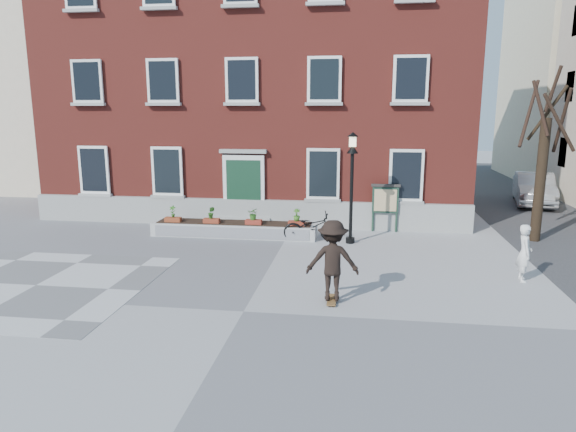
# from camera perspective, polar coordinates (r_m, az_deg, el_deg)

# --- Properties ---
(ground) EXTENTS (100.00, 100.00, 0.00)m
(ground) POSITION_cam_1_polar(r_m,az_deg,el_deg) (12.39, -4.96, -10.53)
(ground) COLOR gray
(ground) RESTS_ON ground
(checker_patch) EXTENTS (6.00, 6.00, 0.01)m
(checker_patch) POSITION_cam_1_polar(r_m,az_deg,el_deg) (15.64, -26.21, -6.93)
(checker_patch) COLOR slate
(checker_patch) RESTS_ON ground
(distant_building) EXTENTS (10.00, 12.00, 13.00)m
(distant_building) POSITION_cam_1_polar(r_m,az_deg,el_deg) (37.42, -26.22, 13.40)
(distant_building) COLOR beige
(distant_building) RESTS_ON ground
(bicycle) EXTENTS (2.12, 1.09, 1.06)m
(bicycle) POSITION_cam_1_polar(r_m,az_deg,el_deg) (18.57, 2.60, -1.18)
(bicycle) COLOR black
(bicycle) RESTS_ON ground
(parked_car) EXTENTS (2.59, 5.04, 1.58)m
(parked_car) POSITION_cam_1_polar(r_m,az_deg,el_deg) (28.46, 25.67, 2.75)
(parked_car) COLOR silver
(parked_car) RESTS_ON ground
(bystander) EXTENTS (0.41, 0.60, 1.61)m
(bystander) POSITION_cam_1_polar(r_m,az_deg,el_deg) (15.63, 24.78, -3.75)
(bystander) COLOR white
(bystander) RESTS_ON ground
(brick_building) EXTENTS (18.40, 10.85, 12.60)m
(brick_building) POSITION_cam_1_polar(r_m,az_deg,el_deg) (25.61, -2.51, 15.39)
(brick_building) COLOR maroon
(brick_building) RESTS_ON ground
(planter_assembly) EXTENTS (6.20, 1.12, 1.15)m
(planter_assembly) POSITION_cam_1_polar(r_m,az_deg,el_deg) (19.41, -5.97, -1.34)
(planter_assembly) COLOR beige
(planter_assembly) RESTS_ON ground
(bare_tree) EXTENTS (1.83, 1.83, 6.16)m
(bare_tree) POSITION_cam_1_polar(r_m,az_deg,el_deg) (20.29, 26.40, 5.18)
(bare_tree) COLOR black
(bare_tree) RESTS_ON ground
(lamp_post) EXTENTS (0.40, 0.40, 3.93)m
(lamp_post) POSITION_cam_1_polar(r_m,az_deg,el_deg) (18.04, 7.12, 4.84)
(lamp_post) COLOR black
(lamp_post) RESTS_ON ground
(notice_board) EXTENTS (1.10, 0.16, 1.87)m
(notice_board) POSITION_cam_1_polar(r_m,az_deg,el_deg) (20.16, 10.76, 1.78)
(notice_board) COLOR #193325
(notice_board) RESTS_ON ground
(skateboarder) EXTENTS (1.34, 0.83, 2.08)m
(skateboarder) POSITION_cam_1_polar(r_m,az_deg,el_deg) (12.62, 4.97, -4.94)
(skateboarder) COLOR brown
(skateboarder) RESTS_ON ground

